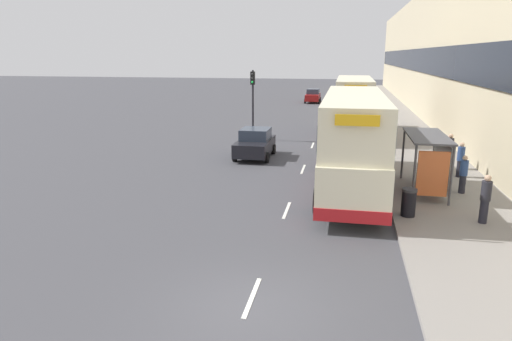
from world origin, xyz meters
The scene contains 21 objects.
ground_plane centered at (0.00, 0.00, 0.00)m, with size 220.00×220.00×0.00m, color #424247.
pavement centered at (6.50, 38.50, 0.07)m, with size 5.00×93.00×0.14m.
terrace_facade centered at (10.49, 38.50, 6.08)m, with size 3.10×93.00×12.16m.
lane_mark_0 centered at (0.00, 0.55, 0.01)m, with size 0.12×2.00×0.01m.
lane_mark_1 centered at (0.00, 7.35, 0.01)m, with size 0.12×2.00×0.01m.
lane_mark_2 centered at (0.00, 14.14, 0.01)m, with size 0.12×2.00×0.01m.
lane_mark_3 centered at (0.00, 20.93, 0.01)m, with size 0.12×2.00×0.01m.
lane_mark_4 centered at (0.00, 27.73, 0.01)m, with size 0.12×2.00×0.01m.
bus_shelter centered at (5.77, 10.44, 1.88)m, with size 1.60×4.20×2.48m.
double_decker_bus_near centered at (2.47, 10.76, 2.29)m, with size 2.85×11.45×4.30m.
double_decker_bus_ahead centered at (2.64, 25.28, 2.28)m, with size 2.85×10.45×4.30m.
car_0 centered at (-2.16, 49.98, 0.86)m, with size 1.93×4.41×1.73m.
car_1 centered at (2.77, 63.43, 0.86)m, with size 1.92×4.53×1.75m.
car_2 centered at (2.04, 53.30, 0.85)m, with size 2.01×3.84×1.73m.
car_3 centered at (-3.11, 16.54, 0.85)m, with size 2.08×3.96×1.72m.
pedestrian_at_shelter centered at (7.71, 13.54, 1.02)m, with size 0.34×0.34×1.72m.
pedestrian_1 centered at (7.20, 10.69, 0.99)m, with size 0.33×0.33×1.66m.
pedestrian_2 centered at (7.08, 6.96, 1.04)m, with size 0.35×0.35×1.77m.
pedestrian_4 centered at (7.53, 15.24, 1.09)m, with size 0.37×0.37×1.85m.
litter_bin centered at (4.55, 7.20, 0.67)m, with size 0.55×0.55×1.05m.
traffic_light_far_kerb centered at (-4.40, 22.20, 3.32)m, with size 0.30×0.32×4.94m.
Camera 1 is at (2.11, -9.63, 5.95)m, focal length 32.00 mm.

